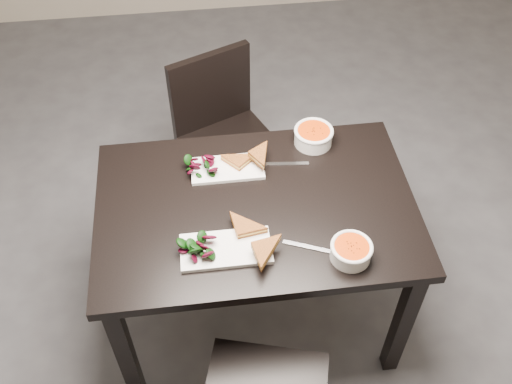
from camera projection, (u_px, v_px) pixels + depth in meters
ground at (228, 278)px, 2.86m from camera, size 5.00×5.00×0.00m
table at (256, 221)px, 2.26m from camera, size 1.20×0.80×0.75m
chair_far at (223, 129)px, 2.87m from camera, size 0.55×0.55×0.85m
plate_near at (226, 249)px, 2.04m from camera, size 0.32×0.16×0.02m
sandwich_near at (244, 238)px, 2.03m from camera, size 0.18×0.14×0.05m
salad_near at (197, 247)px, 2.01m from camera, size 0.10×0.09×0.04m
soup_bowl_near at (351, 251)px, 2.00m from camera, size 0.15×0.15×0.07m
cutlery_near at (308, 247)px, 2.05m from camera, size 0.17×0.08×0.00m
plate_far at (227, 169)px, 2.30m from camera, size 0.29×0.14×0.01m
sandwich_far at (244, 164)px, 2.28m from camera, size 0.18×0.17×0.05m
salad_far at (202, 166)px, 2.28m from camera, size 0.09×0.08×0.04m
soup_bowl_far at (313, 135)px, 2.39m from camera, size 0.16×0.16×0.07m
cutlery_far at (286, 164)px, 2.33m from camera, size 0.18×0.03×0.00m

